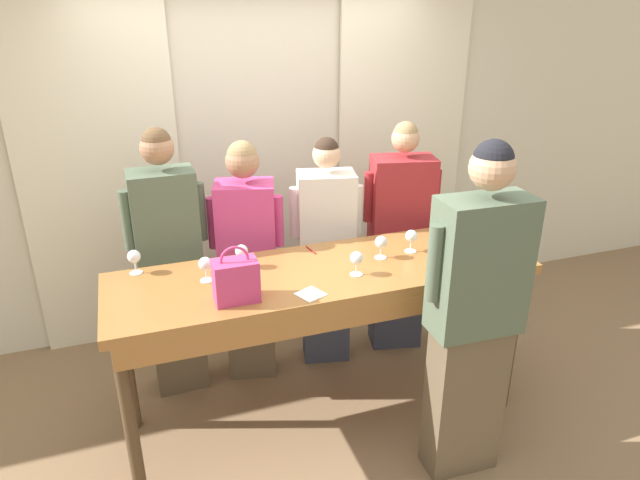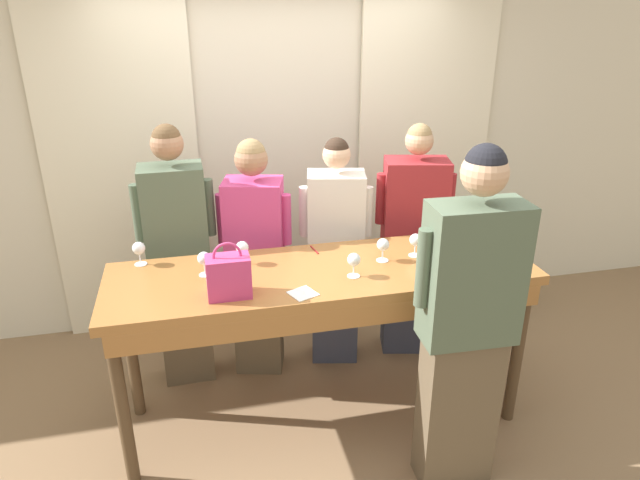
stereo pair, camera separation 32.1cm
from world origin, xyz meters
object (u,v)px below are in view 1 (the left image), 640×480
tasting_bar (326,288)px  wine_glass_front_left (357,259)px  host_pouring (474,317)px  handbag (236,280)px  wine_glass_front_mid (411,237)px  wine_bottle (450,229)px  guest_olive_jacket (170,265)px  wine_glass_center_left (242,252)px  potted_plant (465,255)px  wine_glass_center_mid (453,251)px  guest_striped_shirt (399,239)px  guest_pink_top (248,261)px  wine_glass_front_right (134,257)px  guest_cream_sweater (326,253)px  wine_glass_center_right (381,243)px  wine_glass_back_left (205,265)px

tasting_bar → wine_glass_front_left: size_ratio=17.38×
tasting_bar → host_pouring: (0.58, -0.61, 0.04)m
handbag → wine_glass_front_mid: bearing=12.6°
wine_bottle → guest_olive_jacket: guest_olive_jacket is taller
wine_glass_center_left → wine_glass_front_mid: bearing=-6.7°
tasting_bar → potted_plant: tasting_bar is taller
wine_bottle → guest_olive_jacket: (-1.63, 0.57, -0.24)m
wine_bottle → handbag: wine_bottle is taller
wine_glass_center_mid → guest_striped_shirt: guest_striped_shirt is taller
wine_glass_center_mid → guest_pink_top: size_ratio=0.08×
host_pouring → guest_striped_shirt: bearing=80.2°
wine_glass_front_right → potted_plant: size_ratio=0.19×
guest_striped_shirt → potted_plant: bearing=26.7°
wine_glass_front_mid → wine_glass_center_mid: (0.12, -0.26, 0.00)m
wine_bottle → guest_cream_sweater: 0.88m
guest_olive_jacket → guest_pink_top: bearing=0.0°
wine_glass_center_right → guest_striped_shirt: size_ratio=0.08×
potted_plant → guest_olive_jacket: bearing=-169.9°
wine_bottle → guest_cream_sweater: guest_cream_sweater is taller
wine_glass_center_mid → guest_pink_top: 1.33m
potted_plant → guest_pink_top: bearing=-167.5°
host_pouring → tasting_bar: bearing=133.6°
tasting_bar → wine_glass_back_left: wine_glass_back_left is taller
wine_bottle → wine_glass_front_left: size_ratio=2.24×
guest_pink_top → guest_striped_shirt: 1.10m
handbag → wine_glass_back_left: size_ratio=2.15×
wine_glass_front_mid → wine_glass_center_mid: bearing=-65.2°
wine_glass_center_left → wine_glass_back_left: 0.24m
potted_plant → wine_glass_center_mid: bearing=-127.5°
guest_pink_top → guest_striped_shirt: size_ratio=0.97×
wine_glass_center_left → potted_plant: 2.38m
wine_glass_front_mid → guest_cream_sweater: (-0.34, 0.56, -0.30)m
wine_glass_center_left → guest_striped_shirt: guest_striped_shirt is taller
wine_glass_front_mid → wine_glass_center_right: size_ratio=1.00×
wine_glass_front_mid → potted_plant: 1.64m
guest_cream_sweater → potted_plant: bearing=17.1°
wine_glass_front_mid → guest_olive_jacket: bearing=157.8°
wine_glass_front_mid → guest_olive_jacket: 1.50m
host_pouring → potted_plant: bearing=57.2°
wine_bottle → host_pouring: (-0.25, -0.68, -0.18)m
wine_bottle → guest_striped_shirt: 0.64m
wine_glass_front_mid → guest_olive_jacket: guest_olive_jacket is taller
wine_bottle → wine_glass_center_right: size_ratio=2.24×
wine_bottle → wine_glass_center_mid: wine_bottle is taller
wine_glass_front_left → host_pouring: host_pouring is taller
host_pouring → potted_plant: host_pouring is taller
wine_glass_center_mid → guest_striped_shirt: bearing=83.3°
guest_olive_jacket → tasting_bar: bearing=-38.7°
wine_glass_back_left → guest_cream_sweater: size_ratio=0.09×
wine_glass_back_left → potted_plant: wine_glass_back_left is taller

